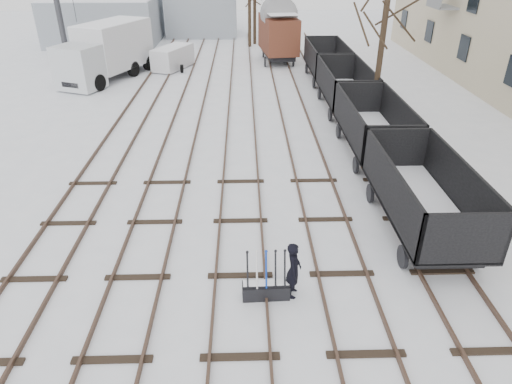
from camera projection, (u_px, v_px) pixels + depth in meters
ground at (240, 276)px, 13.41m from camera, size 120.00×120.00×0.00m
tracks at (241, 117)px, 25.35m from camera, size 13.90×52.00×0.16m
shed_left at (105, 20)px, 43.63m from camera, size 10.00×8.00×4.10m
shed_right at (202, 12)px, 47.26m from camera, size 7.00×6.00×4.50m
ground_frame at (266, 289)px, 12.50m from camera, size 1.31×0.47×1.49m
worker at (294, 270)px, 12.33m from camera, size 0.50×0.68×1.69m
freight_wagon_a at (421, 206)px, 15.11m from camera, size 2.46×6.15×2.51m
freight_wagon_b at (372, 134)px, 20.72m from camera, size 2.46×6.15×2.51m
freight_wagon_c at (344, 93)px, 26.32m from camera, size 2.46×6.15×2.51m
freight_wagon_d at (326, 67)px, 31.93m from camera, size 2.46×6.15×2.51m
box_van_wagon at (278, 33)px, 36.28m from camera, size 3.30×5.38×3.88m
lorry at (107, 51)px, 31.76m from camera, size 4.70×8.66×3.76m
panel_van at (173, 57)px, 34.84m from camera, size 3.02×4.13×1.67m
crane at (64, 31)px, 36.10m from camera, size 1.86×5.30×9.10m
tree_near at (380, 56)px, 22.98m from camera, size 0.30×0.30×7.13m
tree_far_left at (250, 15)px, 41.45m from camera, size 0.30×0.30×5.57m
tree_far_right at (255, 10)px, 42.38m from camera, size 0.30×0.30×6.19m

